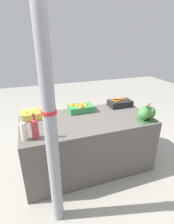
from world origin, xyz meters
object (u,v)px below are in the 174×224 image
object	(u,v)px
broccoli_pile	(146,113)
sparrow_bird	(148,105)
apple_crate	(36,114)
juice_bottle_cloudy	(24,130)
orange_crate	(80,108)
support_pole	(50,124)
juice_bottle_ruby	(35,128)
carrot_crate	(120,103)

from	to	relation	value
broccoli_pile	sparrow_bird	bearing A→B (deg)	-46.88
apple_crate	sparrow_bird	distance (m)	1.50
broccoli_pile	juice_bottle_cloudy	size ratio (longest dim) A/B	0.86
orange_crate	support_pole	bearing A→B (deg)	-120.01
juice_bottle_ruby	broccoli_pile	bearing A→B (deg)	-0.32
support_pole	juice_bottle_cloudy	distance (m)	0.53
orange_crate	apple_crate	bearing A→B (deg)	-179.67
broccoli_pile	sparrow_bird	xyz separation A→B (m)	(0.01, -0.01, 0.12)
broccoli_pile	sparrow_bird	size ratio (longest dim) A/B	2.05
orange_crate	carrot_crate	world-z (taller)	orange_crate
sparrow_bird	apple_crate	bearing A→B (deg)	127.26
apple_crate	juice_bottle_ruby	world-z (taller)	juice_bottle_ruby
juice_bottle_ruby	sparrow_bird	size ratio (longest dim) A/B	2.48
support_pole	juice_bottle_cloudy	world-z (taller)	support_pole
apple_crate	support_pole	bearing A→B (deg)	-84.87
orange_crate	juice_bottle_ruby	size ratio (longest dim) A/B	1.18
apple_crate	juice_bottle_ruby	distance (m)	0.55
support_pole	sparrow_bird	size ratio (longest dim) A/B	18.30
broccoli_pile	carrot_crate	bearing A→B (deg)	98.28
sparrow_bird	support_pole	bearing A→B (deg)	166.15
support_pole	sparrow_bird	bearing A→B (deg)	16.99
support_pole	apple_crate	xyz separation A→B (m)	(-0.09, 0.95, -0.30)
support_pole	orange_crate	size ratio (longest dim) A/B	6.26
orange_crate	juice_bottle_ruby	bearing A→B (deg)	-141.06
support_pole	juice_bottle_cloudy	size ratio (longest dim) A/B	7.66
carrot_crate	juice_bottle_ruby	bearing A→B (deg)	-157.63
carrot_crate	sparrow_bird	distance (m)	0.59
juice_bottle_cloudy	juice_bottle_ruby	xyz separation A→B (m)	(0.11, 0.00, 0.00)
apple_crate	juice_bottle_cloudy	bearing A→B (deg)	-105.52
broccoli_pile	juice_bottle_ruby	bearing A→B (deg)	179.68
carrot_crate	broccoli_pile	distance (m)	0.56
juice_bottle_ruby	juice_bottle_cloudy	bearing A→B (deg)	-180.00
support_pole	juice_bottle_ruby	xyz separation A→B (m)	(-0.12, 0.41, -0.23)
sparrow_bird	juice_bottle_cloudy	bearing A→B (deg)	148.61
apple_crate	broccoli_pile	world-z (taller)	broccoli_pile
apple_crate	orange_crate	distance (m)	0.64
juice_bottle_cloudy	carrot_crate	bearing A→B (deg)	20.76
support_pole	sparrow_bird	xyz separation A→B (m)	(1.30, 0.40, -0.14)
support_pole	juice_bottle_cloudy	xyz separation A→B (m)	(-0.24, 0.41, -0.23)
juice_bottle_cloudy	juice_bottle_ruby	size ratio (longest dim) A/B	0.96
juice_bottle_ruby	sparrow_bird	world-z (taller)	juice_bottle_ruby
juice_bottle_cloudy	sparrow_bird	xyz separation A→B (m)	(1.53, -0.01, 0.09)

